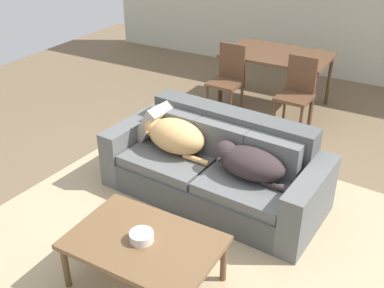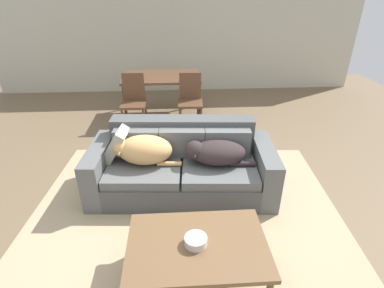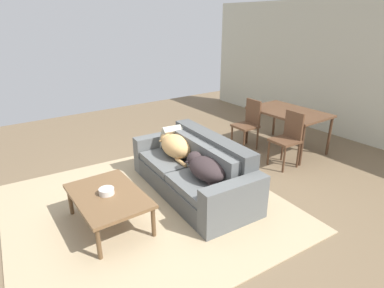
{
  "view_description": "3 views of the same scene",
  "coord_description": "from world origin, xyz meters",
  "px_view_note": "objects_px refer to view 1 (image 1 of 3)",
  "views": [
    {
      "loc": [
        1.6,
        -3.24,
        2.65
      ],
      "look_at": [
        -0.25,
        0.01,
        0.58
      ],
      "focal_mm": 42.93,
      "sensor_mm": 36.0,
      "label": 1
    },
    {
      "loc": [
        -0.13,
        -2.86,
        2.21
      ],
      "look_at": [
        0.05,
        -0.04,
        0.69
      ],
      "focal_mm": 28.05,
      "sensor_mm": 36.0,
      "label": 2
    },
    {
      "loc": [
        3.2,
        -2.24,
        2.34
      ],
      "look_at": [
        -0.15,
        0.15,
        0.69
      ],
      "focal_mm": 29.56,
      "sensor_mm": 36.0,
      "label": 3
    }
  ],
  "objects_px": {
    "dog_on_right_cushion": "(248,162)",
    "dining_table": "(277,58)",
    "dog_on_left_cushion": "(174,135)",
    "dining_chair_near_right": "(297,91)",
    "couch": "(217,168)",
    "bowl_on_coffee_table": "(142,237)",
    "throw_pillow_by_left_arm": "(157,121)",
    "dining_chair_near_left": "(228,77)",
    "coffee_table": "(144,245)"
  },
  "relations": [
    {
      "from": "dining_table",
      "to": "dining_chair_near_right",
      "type": "distance_m",
      "value": 0.77
    },
    {
      "from": "throw_pillow_by_left_arm",
      "to": "dining_chair_near_left",
      "type": "height_order",
      "value": "dining_chair_near_left"
    },
    {
      "from": "dining_table",
      "to": "dining_chair_near_left",
      "type": "height_order",
      "value": "dining_chair_near_left"
    },
    {
      "from": "dog_on_left_cushion",
      "to": "dining_chair_near_left",
      "type": "bearing_deg",
      "value": 103.26
    },
    {
      "from": "dog_on_left_cushion",
      "to": "couch",
      "type": "bearing_deg",
      "value": 11.66
    },
    {
      "from": "dog_on_left_cushion",
      "to": "dog_on_right_cushion",
      "type": "height_order",
      "value": "dog_on_left_cushion"
    },
    {
      "from": "couch",
      "to": "dining_chair_near_left",
      "type": "bearing_deg",
      "value": 116.58
    },
    {
      "from": "dog_on_right_cushion",
      "to": "dining_table",
      "type": "distance_m",
      "value": 2.53
    },
    {
      "from": "dining_table",
      "to": "dining_chair_near_right",
      "type": "height_order",
      "value": "dining_chair_near_right"
    },
    {
      "from": "couch",
      "to": "dining_table",
      "type": "height_order",
      "value": "couch"
    },
    {
      "from": "coffee_table",
      "to": "bowl_on_coffee_table",
      "type": "xyz_separation_m",
      "value": [
        -0.01,
        -0.01,
        0.08
      ]
    },
    {
      "from": "throw_pillow_by_left_arm",
      "to": "dining_chair_near_left",
      "type": "relative_size",
      "value": 0.44
    },
    {
      "from": "coffee_table",
      "to": "dining_table",
      "type": "relative_size",
      "value": 0.8
    },
    {
      "from": "couch",
      "to": "coffee_table",
      "type": "height_order",
      "value": "couch"
    },
    {
      "from": "bowl_on_coffee_table",
      "to": "dining_chair_near_left",
      "type": "relative_size",
      "value": 0.19
    },
    {
      "from": "dining_table",
      "to": "dining_chair_near_left",
      "type": "relative_size",
      "value": 1.47
    },
    {
      "from": "dog_on_right_cushion",
      "to": "throw_pillow_by_left_arm",
      "type": "distance_m",
      "value": 1.13
    },
    {
      "from": "bowl_on_coffee_table",
      "to": "couch",
      "type": "bearing_deg",
      "value": 92.6
    },
    {
      "from": "dog_on_right_cushion",
      "to": "bowl_on_coffee_table",
      "type": "bearing_deg",
      "value": -100.22
    },
    {
      "from": "dog_on_left_cushion",
      "to": "dining_table",
      "type": "relative_size",
      "value": 0.56
    },
    {
      "from": "coffee_table",
      "to": "dining_table",
      "type": "bearing_deg",
      "value": 95.56
    },
    {
      "from": "dog_on_left_cushion",
      "to": "dining_table",
      "type": "xyz_separation_m",
      "value": [
        0.15,
        2.39,
        0.11
      ]
    },
    {
      "from": "dog_on_left_cushion",
      "to": "bowl_on_coffee_table",
      "type": "bearing_deg",
      "value": -64.71
    },
    {
      "from": "couch",
      "to": "dog_on_left_cushion",
      "type": "bearing_deg",
      "value": -168.34
    },
    {
      "from": "dog_on_right_cushion",
      "to": "dining_chair_near_right",
      "type": "distance_m",
      "value": 1.87
    },
    {
      "from": "dog_on_left_cushion",
      "to": "dining_chair_near_left",
      "type": "distance_m",
      "value": 1.85
    },
    {
      "from": "dining_chair_near_left",
      "to": "dog_on_left_cushion",
      "type": "bearing_deg",
      "value": -79.25
    },
    {
      "from": "dining_chair_near_left",
      "to": "dining_chair_near_right",
      "type": "bearing_deg",
      "value": 0.21
    },
    {
      "from": "dog_on_left_cushion",
      "to": "coffee_table",
      "type": "distance_m",
      "value": 1.38
    },
    {
      "from": "coffee_table",
      "to": "dining_chair_near_left",
      "type": "distance_m",
      "value": 3.19
    },
    {
      "from": "couch",
      "to": "throw_pillow_by_left_arm",
      "type": "bearing_deg",
      "value": 176.02
    },
    {
      "from": "dog_on_left_cushion",
      "to": "throw_pillow_by_left_arm",
      "type": "height_order",
      "value": "throw_pillow_by_left_arm"
    },
    {
      "from": "couch",
      "to": "dining_chair_near_right",
      "type": "xyz_separation_m",
      "value": [
        0.2,
        1.74,
        0.21
      ]
    },
    {
      "from": "couch",
      "to": "dog_on_right_cushion",
      "type": "height_order",
      "value": "couch"
    },
    {
      "from": "dog_on_right_cushion",
      "to": "dining_table",
      "type": "relative_size",
      "value": 0.57
    },
    {
      "from": "bowl_on_coffee_table",
      "to": "dining_chair_near_left",
      "type": "height_order",
      "value": "dining_chair_near_left"
    },
    {
      "from": "throw_pillow_by_left_arm",
      "to": "dining_chair_near_left",
      "type": "bearing_deg",
      "value": 89.7
    },
    {
      "from": "coffee_table",
      "to": "dining_chair_near_left",
      "type": "xyz_separation_m",
      "value": [
        -0.81,
        3.09,
        0.13
      ]
    },
    {
      "from": "dog_on_left_cushion",
      "to": "dining_chair_near_right",
      "type": "bearing_deg",
      "value": 74.47
    },
    {
      "from": "dog_on_left_cushion",
      "to": "dog_on_right_cushion",
      "type": "relative_size",
      "value": 0.98
    },
    {
      "from": "throw_pillow_by_left_arm",
      "to": "coffee_table",
      "type": "height_order",
      "value": "throw_pillow_by_left_arm"
    },
    {
      "from": "bowl_on_coffee_table",
      "to": "throw_pillow_by_left_arm",
      "type": "bearing_deg",
      "value": 119.36
    },
    {
      "from": "dog_on_left_cushion",
      "to": "throw_pillow_by_left_arm",
      "type": "relative_size",
      "value": 1.88
    },
    {
      "from": "bowl_on_coffee_table",
      "to": "dog_on_left_cushion",
      "type": "bearing_deg",
      "value": 111.38
    },
    {
      "from": "dining_table",
      "to": "dining_chair_near_right",
      "type": "xyz_separation_m",
      "value": [
        0.48,
        -0.58,
        -0.16
      ]
    },
    {
      "from": "dining_table",
      "to": "dog_on_left_cushion",
      "type": "bearing_deg",
      "value": -93.7
    },
    {
      "from": "dining_chair_near_left",
      "to": "dining_chair_near_right",
      "type": "relative_size",
      "value": 1.01
    },
    {
      "from": "couch",
      "to": "bowl_on_coffee_table",
      "type": "bearing_deg",
      "value": -83.49
    },
    {
      "from": "couch",
      "to": "bowl_on_coffee_table",
      "type": "xyz_separation_m",
      "value": [
        0.06,
        -1.33,
        0.15
      ]
    },
    {
      "from": "throw_pillow_by_left_arm",
      "to": "dining_chair_near_left",
      "type": "xyz_separation_m",
      "value": [
        0.01,
        1.66,
        -0.07
      ]
    }
  ]
}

